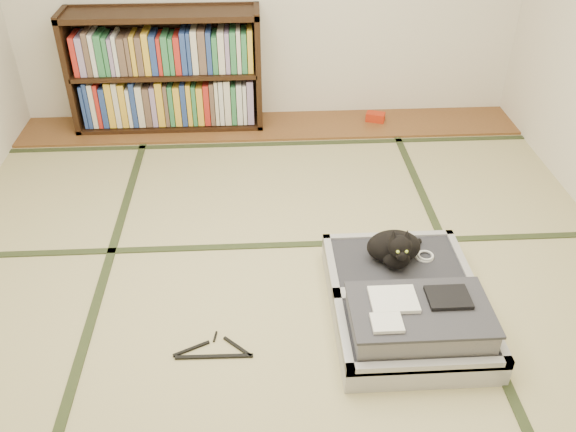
{
  "coord_description": "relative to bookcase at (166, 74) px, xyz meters",
  "views": [
    {
      "loc": [
        -0.11,
        -2.52,
        2.23
      ],
      "look_at": [
        0.05,
        0.35,
        0.25
      ],
      "focal_mm": 38.0,
      "sensor_mm": 36.0,
      "label": 1
    }
  ],
  "objects": [
    {
      "name": "red_item",
      "position": [
        1.67,
        -0.04,
        -0.4
      ],
      "size": [
        0.17,
        0.13,
        0.07
      ],
      "primitive_type": "cube",
      "rotation": [
        0.0,
        0.0,
        -0.34
      ],
      "color": "#B5270E",
      "rests_on": "wood_strip"
    },
    {
      "name": "room_shell",
      "position": [
        0.8,
        -2.07,
        1.01
      ],
      "size": [
        4.5,
        4.5,
        4.5
      ],
      "color": "white",
      "rests_on": "ground"
    },
    {
      "name": "floor",
      "position": [
        0.8,
        -2.07,
        -0.45
      ],
      "size": [
        4.5,
        4.5,
        0.0
      ],
      "primitive_type": "plane",
      "color": "#CAB686",
      "rests_on": "ground"
    },
    {
      "name": "bookcase",
      "position": [
        0.0,
        0.0,
        0.0
      ],
      "size": [
        1.48,
        0.34,
        0.95
      ],
      "color": "black",
      "rests_on": "wood_strip"
    },
    {
      "name": "wood_strip",
      "position": [
        0.8,
        -0.07,
        -0.44
      ],
      "size": [
        4.0,
        0.5,
        0.02
      ],
      "primitive_type": "cube",
      "color": "brown",
      "rests_on": "ground"
    },
    {
      "name": "cat",
      "position": [
        1.41,
        -2.05,
        -0.21
      ],
      "size": [
        0.34,
        0.34,
        0.27
      ],
      "color": "black",
      "rests_on": "suitcase"
    },
    {
      "name": "hanger",
      "position": [
        0.45,
        -2.51,
        -0.44
      ],
      "size": [
        0.39,
        0.18,
        0.01
      ],
      "color": "black",
      "rests_on": "floor"
    },
    {
      "name": "suitcase",
      "position": [
        1.43,
        -2.34,
        -0.35
      ],
      "size": [
        0.76,
        1.01,
        0.3
      ],
      "color": "#ACABB0",
      "rests_on": "floor"
    },
    {
      "name": "cable_coil",
      "position": [
        1.59,
        -2.01,
        -0.3
      ],
      "size": [
        0.1,
        0.1,
        0.03
      ],
      "color": "white",
      "rests_on": "suitcase"
    },
    {
      "name": "tatami_borders",
      "position": [
        0.8,
        -1.57,
        -0.45
      ],
      "size": [
        4.0,
        4.5,
        0.01
      ],
      "color": "#2D381E",
      "rests_on": "ground"
    }
  ]
}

